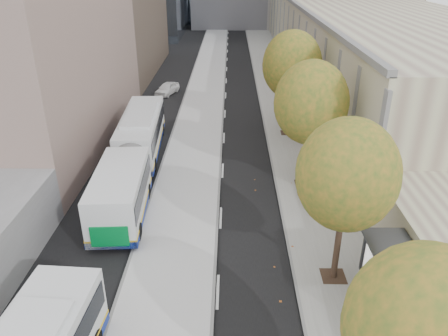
{
  "coord_description": "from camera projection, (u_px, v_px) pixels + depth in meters",
  "views": [
    {
      "loc": [
        -1.15,
        -2.81,
        13.21
      ],
      "look_at": [
        -1.48,
        19.26,
        2.5
      ],
      "focal_mm": 35.0,
      "sensor_mm": 36.0,
      "label": 1
    }
  ],
  "objects": [
    {
      "name": "sidewalk",
      "position": [
        288.0,
        117.0,
        39.7
      ],
      "size": [
        4.75,
        150.0,
        0.08
      ],
      "primitive_type": "cube",
      "color": "gray",
      "rests_on": "ground"
    },
    {
      "name": "distant_car",
      "position": [
        167.0,
        88.0,
        46.24
      ],
      "size": [
        2.57,
        3.92,
        1.24
      ],
      "primitive_type": "imported",
      "rotation": [
        0.0,
        0.0,
        -0.33
      ],
      "color": "silver",
      "rests_on": "ground"
    },
    {
      "name": "bus_platform",
      "position": [
        200.0,
        116.0,
        39.79
      ],
      "size": [
        4.25,
        150.0,
        0.15
      ],
      "primitive_type": "cube",
      "color": "silver",
      "rests_on": "ground"
    },
    {
      "name": "tree_e",
      "position": [
        292.0,
        65.0,
        33.64
      ],
      "size": [
        4.6,
        4.6,
        7.92
      ],
      "color": "black",
      "rests_on": "sidewalk"
    },
    {
      "name": "tree_d",
      "position": [
        311.0,
        103.0,
        25.64
      ],
      "size": [
        4.4,
        4.4,
        7.6
      ],
      "color": "black",
      "rests_on": "sidewalk"
    },
    {
      "name": "bus_far",
      "position": [
        134.0,
        154.0,
        28.55
      ],
      "size": [
        3.58,
        17.53,
        2.9
      ],
      "rotation": [
        0.0,
        0.0,
        0.06
      ],
      "color": "silver",
      "rests_on": "ground"
    },
    {
      "name": "bus_shelter",
      "position": [
        403.0,
        269.0,
        17.11
      ],
      "size": [
        1.9,
        4.4,
        2.53
      ],
      "color": "#383A3F",
      "rests_on": "sidewalk"
    },
    {
      "name": "tree_b",
      "position": [
        425.0,
        332.0,
        10.54
      ],
      "size": [
        4.0,
        4.0,
        6.97
      ],
      "color": "black",
      "rests_on": "sidewalk"
    },
    {
      "name": "building_tan",
      "position": [
        344.0,
        26.0,
        63.9
      ],
      "size": [
        18.0,
        92.0,
        8.0
      ],
      "primitive_type": "cube",
      "color": "gray",
      "rests_on": "ground"
    },
    {
      "name": "tree_c",
      "position": [
        347.0,
        175.0,
        17.64
      ],
      "size": [
        4.2,
        4.2,
        7.28
      ],
      "color": "black",
      "rests_on": "sidewalk"
    }
  ]
}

